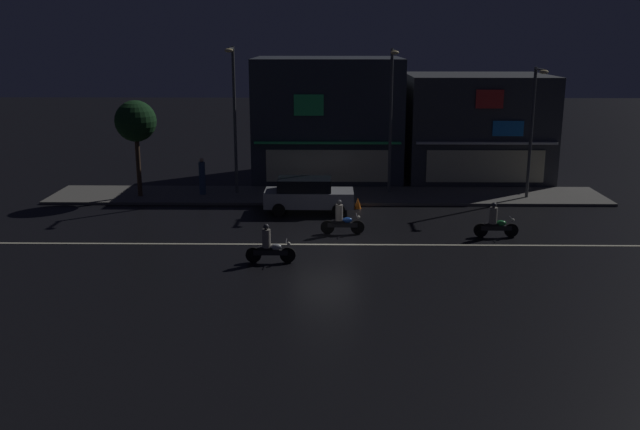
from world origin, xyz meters
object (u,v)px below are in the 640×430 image
traffic_cone (358,203)px  motorcycle_lead (341,220)px  parked_car_near_kerb (308,194)px  streetlamp_east (533,122)px  motorcycle_following (495,223)px  pedestrian_on_sidewalk (202,177)px  streetlamp_west (234,109)px  streetlamp_mid (391,110)px  motorcycle_opposite_lane (269,246)px

traffic_cone → motorcycle_lead: bearing=-100.9°
parked_car_near_kerb → streetlamp_east: bearing=-167.3°
motorcycle_lead → traffic_cone: motorcycle_lead is taller
motorcycle_lead → motorcycle_following: same height
pedestrian_on_sidewalk → traffic_cone: bearing=-78.2°
streetlamp_east → parked_car_near_kerb: size_ratio=1.56×
streetlamp_west → streetlamp_mid: 8.20m
streetlamp_west → pedestrian_on_sidewalk: streetlamp_west is taller
streetlamp_east → traffic_cone: 9.88m
streetlamp_west → parked_car_near_kerb: (3.94, -3.41, -3.76)m
streetlamp_mid → motorcycle_opposite_lane: size_ratio=3.98×
motorcycle_opposite_lane → motorcycle_following: bearing=-154.1°
pedestrian_on_sidewalk → streetlamp_mid: bearing=-58.1°
pedestrian_on_sidewalk → motorcycle_opposite_lane: bearing=-128.9°
parked_car_near_kerb → traffic_cone: size_ratio=7.82×
streetlamp_mid → parked_car_near_kerb: 6.77m
streetlamp_east → traffic_cone: (-8.91, -1.87, -3.84)m
streetlamp_east → streetlamp_mid: bearing=170.7°
streetlamp_mid → traffic_cone: 5.56m
motorcycle_following → motorcycle_lead: bearing=175.5°
parked_car_near_kerb → motorcycle_following: parked_car_near_kerb is taller
pedestrian_on_sidewalk → motorcycle_lead: bearing=-105.3°
parked_car_near_kerb → motorcycle_opposite_lane: parked_car_near_kerb is taller
motorcycle_opposite_lane → parked_car_near_kerb: bearing=-94.0°
streetlamp_east → pedestrian_on_sidewalk: size_ratio=3.43×
streetlamp_west → motorcycle_lead: streetlamp_west is taller
pedestrian_on_sidewalk → traffic_cone: pedestrian_on_sidewalk is taller
streetlamp_east → motorcycle_opposite_lane: 16.76m
streetlamp_west → traffic_cone: (6.40, -2.71, -4.36)m
motorcycle_following → traffic_cone: 7.57m
streetlamp_east → motorcycle_following: 8.37m
motorcycle_lead → motorcycle_opposite_lane: size_ratio=1.00×
streetlamp_west → streetlamp_east: bearing=-3.2°
pedestrian_on_sidewalk → motorcycle_opposite_lane: 12.06m
pedestrian_on_sidewalk → parked_car_near_kerb: bearing=-90.5°
streetlamp_west → motorcycle_lead: (5.52, -7.31, -4.00)m
pedestrian_on_sidewalk → parked_car_near_kerb: size_ratio=0.45×
pedestrian_on_sidewalk → motorcycle_following: (13.84, -7.56, -0.42)m
streetlamp_east → motorcycle_lead: 12.25m
streetlamp_mid → pedestrian_on_sidewalk: 10.59m
streetlamp_west → motorcycle_following: streetlamp_west is taller
parked_car_near_kerb → motorcycle_lead: parked_car_near_kerb is taller
streetlamp_west → pedestrian_on_sidewalk: (-1.78, -0.16, -3.58)m
motorcycle_following → streetlamp_mid: bearing=114.7°
streetlamp_east → pedestrian_on_sidewalk: 17.38m
motorcycle_following → motorcycle_opposite_lane: 10.01m
streetlamp_west → streetlamp_mid: streetlamp_west is taller
motorcycle_following → streetlamp_west: bearing=146.4°
pedestrian_on_sidewalk → motorcycle_opposite_lane: size_ratio=1.03×
streetlamp_mid → streetlamp_east: size_ratio=1.13×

